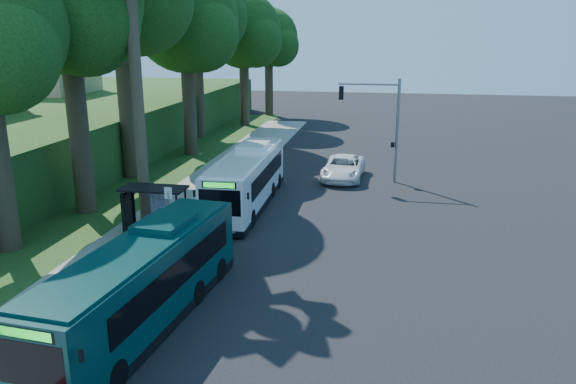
% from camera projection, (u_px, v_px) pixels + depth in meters
% --- Properties ---
extents(ground, '(140.00, 140.00, 0.00)m').
position_uv_depth(ground, '(303.00, 225.00, 29.91)').
color(ground, black).
rests_on(ground, ground).
extents(sidewalk, '(4.50, 70.00, 0.12)m').
position_uv_depth(sidewalk, '(173.00, 216.00, 31.16)').
color(sidewalk, gray).
rests_on(sidewalk, ground).
extents(red_curb, '(0.25, 30.00, 0.13)m').
position_uv_depth(red_curb, '(187.00, 245.00, 26.98)').
color(red_curb, maroon).
rests_on(red_curb, ground).
extents(grass_verge, '(8.00, 70.00, 0.06)m').
position_uv_depth(grass_verge, '(120.00, 188.00, 36.89)').
color(grass_verge, '#234719').
rests_on(grass_verge, ground).
extents(bus_shelter, '(3.20, 1.51, 2.55)m').
position_uv_depth(bus_shelter, '(151.00, 201.00, 27.97)').
color(bus_shelter, black).
rests_on(bus_shelter, ground).
extents(stop_sign_pole, '(0.35, 0.06, 3.17)m').
position_uv_depth(stop_sign_pole, '(169.00, 210.00, 25.55)').
color(stop_sign_pole, gray).
rests_on(stop_sign_pole, ground).
extents(traffic_signal_pole, '(4.10, 0.30, 7.00)m').
position_uv_depth(traffic_signal_pole, '(382.00, 117.00, 37.51)').
color(traffic_signal_pole, gray).
rests_on(traffic_signal_pole, ground).
extents(hillside_backdrop, '(24.00, 60.00, 8.80)m').
position_uv_depth(hillside_backdrop, '(28.00, 123.00, 48.09)').
color(hillside_backdrop, '#234719').
rests_on(hillside_backdrop, ground).
extents(tree_0, '(8.40, 8.00, 15.70)m').
position_uv_depth(tree_0, '(68.00, 6.00, 28.98)').
color(tree_0, '#382B1E').
rests_on(tree_0, ground).
extents(tree_2, '(8.82, 8.40, 15.12)m').
position_uv_depth(tree_2, '(186.00, 25.00, 44.23)').
color(tree_2, '#382B1E').
rests_on(tree_2, ground).
extents(tree_3, '(10.08, 9.60, 17.28)m').
position_uv_depth(tree_3, '(196.00, 9.00, 51.73)').
color(tree_3, '#382B1E').
rests_on(tree_3, ground).
extents(tree_4, '(8.40, 8.00, 14.14)m').
position_uv_depth(tree_4, '(244.00, 34.00, 59.49)').
color(tree_4, '#382B1E').
rests_on(tree_4, ground).
extents(tree_5, '(7.35, 7.00, 12.86)m').
position_uv_depth(tree_5, '(269.00, 41.00, 67.09)').
color(tree_5, '#382B1E').
rests_on(tree_5, ground).
extents(white_bus, '(2.65, 11.40, 3.38)m').
position_uv_depth(white_bus, '(247.00, 178.00, 32.91)').
color(white_bus, white).
rests_on(white_bus, ground).
extents(teal_bus, '(3.37, 11.31, 3.32)m').
position_uv_depth(teal_bus, '(144.00, 281.00, 19.38)').
color(teal_bus, '#093332').
rests_on(teal_bus, ground).
extents(pickup, '(2.85, 5.80, 1.58)m').
position_uv_depth(pickup, '(343.00, 168.00, 39.23)').
color(pickup, white).
rests_on(pickup, ground).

